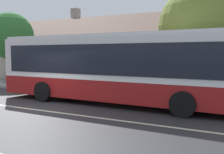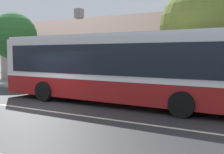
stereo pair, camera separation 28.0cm
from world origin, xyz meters
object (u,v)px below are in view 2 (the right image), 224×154
(street_tree_primary, at_px, (199,26))
(bike_rack, at_px, (4,75))
(transit_bus, at_px, (114,67))
(bench_by_building, at_px, (33,80))
(street_tree_secondary, at_px, (14,37))

(street_tree_primary, relative_size, bike_rack, 5.13)
(transit_bus, xyz_separation_m, street_tree_primary, (2.99, 3.98, 2.10))
(bench_by_building, bearing_deg, street_tree_secondary, 155.84)
(bench_by_building, relative_size, street_tree_secondary, 0.30)
(street_tree_secondary, xyz_separation_m, bike_rack, (-0.01, -1.10, -3.01))
(bench_by_building, distance_m, street_tree_primary, 11.54)
(street_tree_primary, bearing_deg, street_tree_secondary, 179.00)
(transit_bus, distance_m, bench_by_building, 8.47)
(transit_bus, height_order, bike_rack, transit_bus)
(street_tree_secondary, distance_m, bike_rack, 3.20)
(bench_by_building, xyz_separation_m, bike_rack, (-3.73, 0.57, 0.11))
(transit_bus, bearing_deg, bench_by_building, 162.17)
(street_tree_secondary, bearing_deg, bike_rack, -90.66)
(transit_bus, relative_size, bench_by_building, 7.11)
(transit_bus, relative_size, bike_rack, 10.48)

